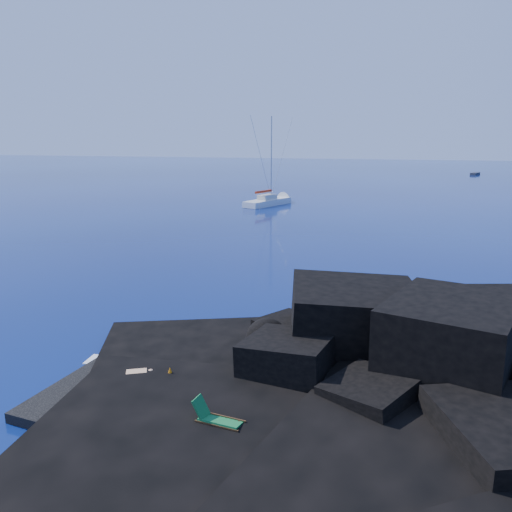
# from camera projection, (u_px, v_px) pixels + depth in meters

# --- Properties ---
(ground) EXTENTS (400.00, 400.00, 0.00)m
(ground) POSITION_uv_depth(u_px,v_px,m) (50.00, 393.00, 17.62)
(ground) COLOR #030C38
(ground) RESTS_ON ground
(headland) EXTENTS (24.00, 24.00, 3.60)m
(headland) POSITION_uv_depth(u_px,v_px,m) (433.00, 403.00, 16.94)
(headland) COLOR black
(headland) RESTS_ON ground
(beach) EXTENTS (9.08, 6.86, 0.70)m
(beach) POSITION_uv_depth(u_px,v_px,m) (172.00, 404.00, 16.88)
(beach) COLOR black
(beach) RESTS_ON ground
(surf_foam) EXTENTS (10.00, 8.00, 0.06)m
(surf_foam) POSITION_uv_depth(u_px,v_px,m) (229.00, 352.00, 20.95)
(surf_foam) COLOR white
(surf_foam) RESTS_ON ground
(sailboat) EXTENTS (6.19, 11.08, 11.53)m
(sailboat) POSITION_uv_depth(u_px,v_px,m) (269.00, 205.00, 66.37)
(sailboat) COLOR white
(sailboat) RESTS_ON ground
(deck_chair) EXTENTS (1.52, 0.80, 1.00)m
(deck_chair) POSITION_uv_depth(u_px,v_px,m) (220.00, 415.00, 14.61)
(deck_chair) COLOR #186D35
(deck_chair) RESTS_ON beach
(towel) EXTENTS (2.25, 1.78, 0.05)m
(towel) POSITION_uv_depth(u_px,v_px,m) (137.00, 378.00, 17.91)
(towel) COLOR white
(towel) RESTS_ON beach
(sunbather) EXTENTS (1.94, 1.31, 0.27)m
(sunbather) POSITION_uv_depth(u_px,v_px,m) (137.00, 374.00, 17.88)
(sunbather) COLOR #E8AE7A
(sunbather) RESTS_ON towel
(marker_cone) EXTENTS (0.36, 0.36, 0.49)m
(marker_cone) POSITION_uv_depth(u_px,v_px,m) (170.00, 373.00, 17.75)
(marker_cone) COLOR orange
(marker_cone) RESTS_ON beach
(distant_boat_a) EXTENTS (2.71, 4.20, 0.54)m
(distant_boat_a) POSITION_uv_depth(u_px,v_px,m) (475.00, 175.00, 119.83)
(distant_boat_a) COLOR #2C2B31
(distant_boat_a) RESTS_ON ground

